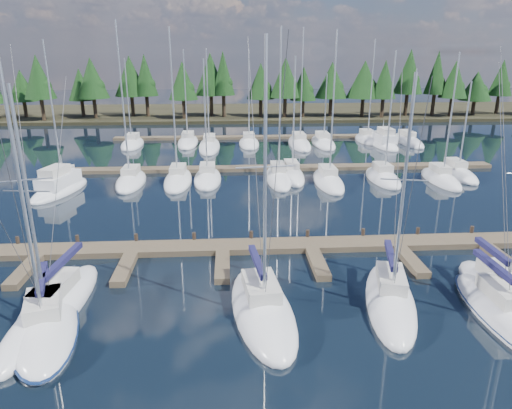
{
  "coord_description": "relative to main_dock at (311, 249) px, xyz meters",
  "views": [
    {
      "loc": [
        -5.48,
        -10.67,
        12.85
      ],
      "look_at": [
        -3.48,
        22.0,
        1.87
      ],
      "focal_mm": 32.0,
      "sensor_mm": 36.0,
      "label": 1
    }
  ],
  "objects": [
    {
      "name": "front_sailboat_4",
      "position": [
        8.25,
        -8.75,
        0.08
      ],
      "size": [
        2.67,
        9.1,
        13.93
      ],
      "color": "white",
      "rests_on": "ground"
    },
    {
      "name": "back_sailboat_rows",
      "position": [
        0.31,
        27.65,
        0.06
      ],
      "size": [
        46.12,
        31.21,
        16.82
      ],
      "color": "white",
      "rests_on": "ground"
    },
    {
      "name": "motor_yacht_right",
      "position": [
        16.79,
        35.45,
        0.28
      ],
      "size": [
        3.04,
        8.75,
        4.35
      ],
      "color": "white",
      "rests_on": "ground"
    },
    {
      "name": "front_sailboat_0",
      "position": [
        -14.64,
        -7.01,
        0.08
      ],
      "size": [
        3.56,
        10.56,
        12.41
      ],
      "color": "white",
      "rests_on": "ground"
    },
    {
      "name": "front_sailboat_2",
      "position": [
        -3.89,
        -7.52,
        0.08
      ],
      "size": [
        4.0,
        9.36,
        14.38
      ],
      "color": "white",
      "rests_on": "ground"
    },
    {
      "name": "back_docks",
      "position": [
        0.0,
        32.23,
        -0.0
      ],
      "size": [
        50.0,
        21.8,
        0.4
      ],
      "color": "brown",
      "rests_on": "ground"
    },
    {
      "name": "ground",
      "position": [
        0.0,
        12.64,
        -0.2
      ],
      "size": [
        260.0,
        260.0,
        0.0
      ],
      "primitive_type": "plane",
      "color": "black",
      "rests_on": "ground"
    },
    {
      "name": "motor_yacht_left",
      "position": [
        -21.81,
        15.13,
        0.27
      ],
      "size": [
        4.76,
        8.9,
        4.23
      ],
      "color": "white",
      "rests_on": "ground"
    },
    {
      "name": "front_sailboat_1",
      "position": [
        -14.42,
        -8.55,
        0.08
      ],
      "size": [
        5.29,
        8.87,
        14.01
      ],
      "color": "white",
      "rests_on": "ground"
    },
    {
      "name": "front_sailboat_3",
      "position": [
        2.99,
        -7.06,
        0.08
      ],
      "size": [
        4.44,
        9.05,
        12.81
      ],
      "color": "white",
      "rests_on": "ground"
    },
    {
      "name": "far_shore",
      "position": [
        0.0,
        72.64,
        0.1
      ],
      "size": [
        220.0,
        30.0,
        0.6
      ],
      "primitive_type": "cube",
      "color": "#2A2717",
      "rests_on": "ground"
    },
    {
      "name": "front_sailboat_5",
      "position": [
        9.22,
        -6.83,
        0.09
      ],
      "size": [
        2.69,
        8.23,
        13.12
      ],
      "color": "white",
      "rests_on": "ground"
    },
    {
      "name": "main_dock",
      "position": [
        0.0,
        0.0,
        0.0
      ],
      "size": [
        44.0,
        6.13,
        0.9
      ],
      "color": "brown",
      "rests_on": "ground"
    },
    {
      "name": "tree_line",
      "position": [
        0.89,
        62.87,
        7.25
      ],
      "size": [
        186.03,
        11.61,
        12.83
      ],
      "color": "black",
      "rests_on": "far_shore"
    }
  ]
}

